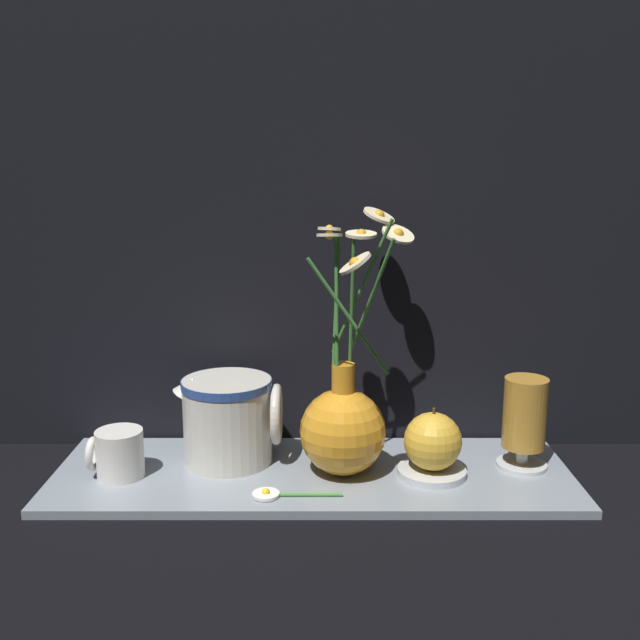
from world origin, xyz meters
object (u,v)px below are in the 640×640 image
at_px(vase_with_flowers, 342,423).
at_px(yellow_mug, 116,454).
at_px(ceramic_pitcher, 228,417).
at_px(orange_fruit, 431,441).
at_px(tea_glass, 523,417).

relative_size(vase_with_flowers, yellow_mug, 4.86).
height_order(vase_with_flowers, ceramic_pitcher, vase_with_flowers).
relative_size(yellow_mug, ceramic_pitcher, 0.49).
height_order(ceramic_pitcher, orange_fruit, ceramic_pitcher).
height_order(ceramic_pitcher, tea_glass, ceramic_pitcher).
relative_size(yellow_mug, orange_fruit, 0.85).
xyz_separation_m(tea_glass, orange_fruit, (-0.13, -0.03, -0.02)).
distance_m(yellow_mug, ceramic_pitcher, 0.16).
bearing_deg(ceramic_pitcher, tea_glass, -2.90).
distance_m(vase_with_flowers, ceramic_pitcher, 0.17).
height_order(yellow_mug, tea_glass, tea_glass).
relative_size(tea_glass, orange_fruit, 1.49).
bearing_deg(orange_fruit, ceramic_pitcher, 170.10).
bearing_deg(tea_glass, orange_fruit, -167.84).
bearing_deg(yellow_mug, vase_with_flowers, 2.50).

